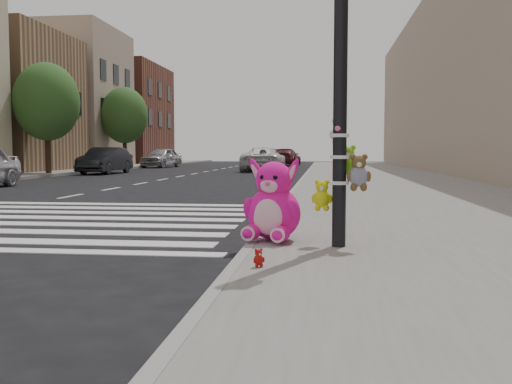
% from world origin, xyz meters
% --- Properties ---
extents(ground, '(120.00, 120.00, 0.00)m').
position_xyz_m(ground, '(0.00, 0.00, 0.00)').
color(ground, black).
rests_on(ground, ground).
extents(sidewalk_near, '(7.00, 80.00, 0.14)m').
position_xyz_m(sidewalk_near, '(5.00, 10.00, 0.07)').
color(sidewalk_near, slate).
rests_on(sidewalk_near, ground).
extents(curb_edge, '(0.12, 80.00, 0.15)m').
position_xyz_m(curb_edge, '(1.55, 10.00, 0.07)').
color(curb_edge, gray).
rests_on(curb_edge, ground).
extents(bld_far_c, '(6.00, 8.00, 8.00)m').
position_xyz_m(bld_far_c, '(-15.50, 26.00, 4.00)').
color(bld_far_c, '#A37A57').
rests_on(bld_far_c, ground).
extents(bld_far_d, '(6.00, 8.00, 10.00)m').
position_xyz_m(bld_far_d, '(-15.50, 35.00, 5.00)').
color(bld_far_d, tan).
rests_on(bld_far_d, ground).
extents(bld_far_e, '(6.00, 10.00, 9.00)m').
position_xyz_m(bld_far_e, '(-15.50, 46.00, 4.50)').
color(bld_far_e, brown).
rests_on(bld_far_e, ground).
extents(signal_pole, '(0.69, 0.49, 4.00)m').
position_xyz_m(signal_pole, '(2.62, 1.82, 1.77)').
color(signal_pole, black).
rests_on(signal_pole, sidewalk_near).
extents(tree_far_b, '(3.20, 3.20, 5.44)m').
position_xyz_m(tree_far_b, '(-11.20, 22.00, 3.65)').
color(tree_far_b, '#382619').
rests_on(tree_far_b, sidewalk_far).
extents(tree_far_c, '(3.20, 3.20, 5.44)m').
position_xyz_m(tree_far_c, '(-11.20, 33.00, 3.65)').
color(tree_far_c, '#382619').
rests_on(tree_far_c, sidewalk_far).
extents(pink_bunny, '(0.80, 0.89, 1.05)m').
position_xyz_m(pink_bunny, '(1.79, 2.17, 0.57)').
color(pink_bunny, '#FF15A0').
rests_on(pink_bunny, sidewalk_near).
extents(red_teddy, '(0.15, 0.14, 0.18)m').
position_xyz_m(red_teddy, '(1.80, 0.50, 0.23)').
color(red_teddy, '#B31511').
rests_on(red_teddy, sidewalk_near).
extents(car_dark_far, '(1.64, 4.38, 1.43)m').
position_xyz_m(car_dark_far, '(-9.29, 24.61, 0.71)').
color(car_dark_far, black).
rests_on(car_dark_far, ground).
extents(car_white_near, '(2.41, 5.19, 1.44)m').
position_xyz_m(car_white_near, '(-1.20, 29.30, 0.72)').
color(car_white_near, silver).
rests_on(car_white_near, ground).
extents(car_maroon_near, '(2.48, 5.02, 1.40)m').
position_xyz_m(car_maroon_near, '(-0.73, 42.10, 0.70)').
color(car_maroon_near, '#56181C').
rests_on(car_maroon_near, ground).
extents(car_silver_deep, '(2.44, 4.55, 1.47)m').
position_xyz_m(car_silver_deep, '(-9.53, 36.13, 0.74)').
color(car_silver_deep, '#BABABF').
rests_on(car_silver_deep, ground).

